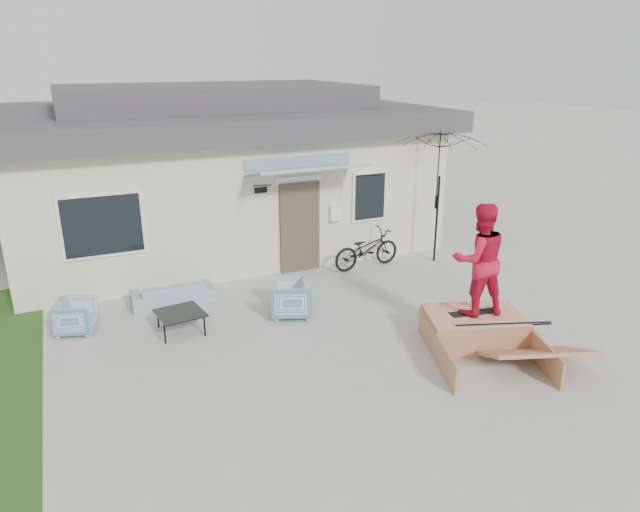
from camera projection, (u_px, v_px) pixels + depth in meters
name	position (u px, v px, depth m)	size (l,w,h in m)	color
ground	(349.00, 368.00, 9.27)	(90.00, 90.00, 0.00)	#A3A39D
house	(215.00, 166.00, 15.50)	(10.80, 8.49, 4.10)	beige
loveseat	(172.00, 289.00, 11.57)	(1.62, 0.47, 0.63)	#35688E
armchair_left	(76.00, 315.00, 10.38)	(0.65, 0.61, 0.67)	#35688E
armchair_right	(291.00, 296.00, 11.04)	(0.76, 0.72, 0.79)	#35688E
coffee_table	(181.00, 322.00, 10.44)	(0.78, 0.78, 0.39)	black
bicycle	(367.00, 245.00, 13.51)	(0.61, 1.74, 1.11)	black
patio_umbrella	(439.00, 191.00, 13.56)	(2.52, 2.42, 2.20)	black
skate_ramp	(474.00, 329.00, 10.00)	(1.62, 2.16, 0.54)	#996341
skateboard	(474.00, 312.00, 9.95)	(0.87, 0.22, 0.05)	black
skater	(479.00, 258.00, 9.62)	(0.95, 0.73, 1.94)	red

